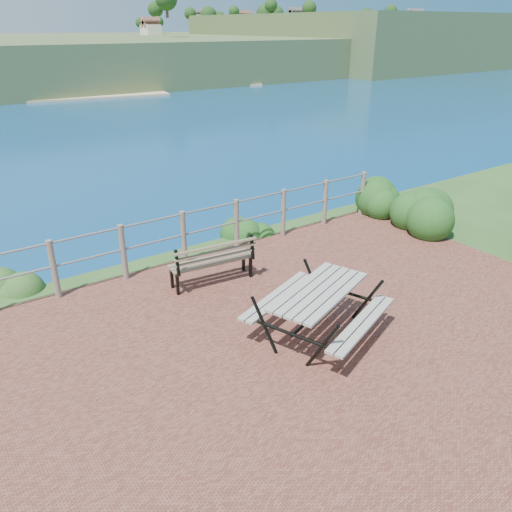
% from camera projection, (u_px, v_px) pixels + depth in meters
% --- Properties ---
extents(ground, '(10.00, 7.00, 0.12)m').
position_uv_depth(ground, '(299.00, 350.00, 6.83)').
color(ground, brown).
rests_on(ground, ground).
extents(safety_railing, '(9.40, 0.10, 1.00)m').
position_uv_depth(safety_railing, '(183.00, 235.00, 9.08)').
color(safety_railing, '#6B5B4C').
rests_on(safety_railing, ground).
extents(distant_bay, '(290.00, 232.36, 24.00)m').
position_uv_depth(distant_bay, '(310.00, 37.00, 247.94)').
color(distant_bay, '#4A6130').
rests_on(distant_bay, ground).
extents(picnic_table, '(1.83, 1.39, 0.72)m').
position_uv_depth(picnic_table, '(318.00, 308.00, 6.96)').
color(picnic_table, gray).
rests_on(picnic_table, ground).
extents(park_bench, '(1.48, 0.52, 0.82)m').
position_uv_depth(park_bench, '(211.00, 254.00, 8.37)').
color(park_bench, brown).
rests_on(park_bench, ground).
extents(shrub_right_front, '(1.23, 1.23, 1.74)m').
position_uv_depth(shrub_right_front, '(425.00, 230.00, 10.82)').
color(shrub_right_front, '#154618').
rests_on(shrub_right_front, ground).
extents(shrub_right_edge, '(1.06, 1.06, 1.52)m').
position_uv_depth(shrub_right_edge, '(377.00, 212.00, 11.86)').
color(shrub_right_edge, '#154618').
rests_on(shrub_right_edge, ground).
extents(shrub_lip_west, '(0.78, 0.78, 0.52)m').
position_uv_depth(shrub_lip_west, '(13.00, 287.00, 8.46)').
color(shrub_lip_west, '#2C511E').
rests_on(shrub_lip_west, ground).
extents(shrub_lip_east, '(0.79, 0.79, 0.54)m').
position_uv_depth(shrub_lip_east, '(249.00, 234.00, 10.59)').
color(shrub_lip_east, '#154618').
rests_on(shrub_lip_east, ground).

